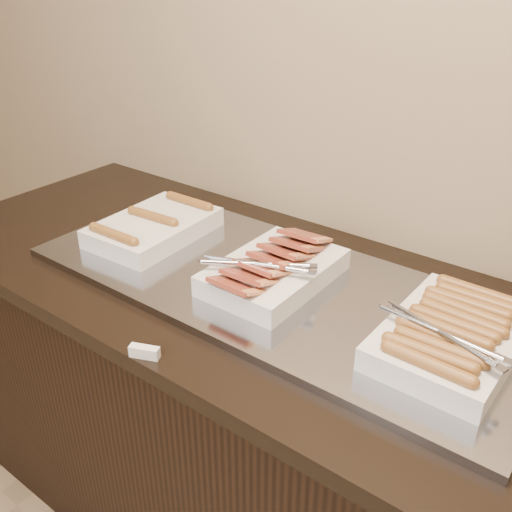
{
  "coord_description": "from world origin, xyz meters",
  "views": [
    {
      "loc": [
        0.63,
        1.19,
        1.6
      ],
      "look_at": [
        -0.08,
        2.13,
        0.97
      ],
      "focal_mm": 40.0,
      "sensor_mm": 36.0,
      "label": 1
    }
  ],
  "objects": [
    {
      "name": "dish_left",
      "position": [
        -0.42,
        2.13,
        0.95
      ],
      "size": [
        0.24,
        0.34,
        0.07
      ],
      "rotation": [
        0.0,
        0.0,
        0.05
      ],
      "color": "silver",
      "rests_on": "warming_tray"
    },
    {
      "name": "dish_center",
      "position": [
        -0.03,
        2.13,
        0.95
      ],
      "size": [
        0.26,
        0.35,
        0.09
      ],
      "rotation": [
        0.0,
        0.0,
        0.0
      ],
      "color": "silver",
      "rests_on": "warming_tray"
    },
    {
      "name": "counter",
      "position": [
        0.0,
        2.13,
        0.45
      ],
      "size": [
        2.06,
        0.76,
        0.9
      ],
      "color": "black",
      "rests_on": "ground"
    },
    {
      "name": "label_holder",
      "position": [
        -0.08,
        1.77,
        0.91
      ],
      "size": [
        0.06,
        0.04,
        0.02
      ],
      "primitive_type": "cube",
      "rotation": [
        0.0,
        0.0,
        0.4
      ],
      "color": "silver",
      "rests_on": "counter"
    },
    {
      "name": "dish_right",
      "position": [
        0.39,
        2.13,
        0.95
      ],
      "size": [
        0.27,
        0.35,
        0.08
      ],
      "rotation": [
        0.0,
        0.0,
        -0.01
      ],
      "color": "silver",
      "rests_on": "warming_tray"
    },
    {
      "name": "warming_tray",
      "position": [
        -0.02,
        2.13,
        0.91
      ],
      "size": [
        1.2,
        0.5,
        0.02
      ],
      "primitive_type": "cube",
      "color": "#9597A2",
      "rests_on": "counter"
    }
  ]
}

